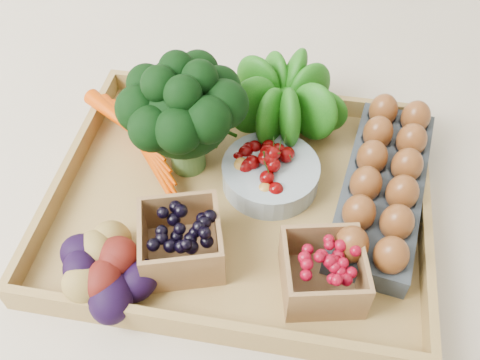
% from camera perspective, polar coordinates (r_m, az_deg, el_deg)
% --- Properties ---
extents(ground, '(4.00, 4.00, 0.00)m').
position_cam_1_polar(ground, '(0.82, -0.00, -2.70)').
color(ground, beige).
rests_on(ground, ground).
extents(tray, '(0.55, 0.45, 0.01)m').
position_cam_1_polar(tray, '(0.82, -0.00, -2.38)').
color(tray, '#AB8847').
rests_on(tray, ground).
extents(carrots, '(0.19, 0.13, 0.04)m').
position_cam_1_polar(carrots, '(0.86, -9.83, 3.32)').
color(carrots, '#CC3F00').
rests_on(carrots, tray).
extents(lettuce, '(0.13, 0.13, 0.13)m').
position_cam_1_polar(lettuce, '(0.88, 5.06, 8.76)').
color(lettuce, '#11520C').
rests_on(lettuce, tray).
extents(broccoli, '(0.18, 0.18, 0.14)m').
position_cam_1_polar(broccoli, '(0.81, -5.85, 5.02)').
color(broccoli, black).
rests_on(broccoli, tray).
extents(cherry_bowl, '(0.15, 0.15, 0.04)m').
position_cam_1_polar(cherry_bowl, '(0.82, 3.27, 0.63)').
color(cherry_bowl, '#8C9EA5').
rests_on(cherry_bowl, tray).
extents(egg_carton, '(0.16, 0.34, 0.04)m').
position_cam_1_polar(egg_carton, '(0.83, 14.91, -0.94)').
color(egg_carton, '#394149').
rests_on(egg_carton, tray).
extents(potatoes, '(0.15, 0.15, 0.09)m').
position_cam_1_polar(potatoes, '(0.72, -14.79, -8.59)').
color(potatoes, '#49100B').
rests_on(potatoes, tray).
extents(punnet_blackberry, '(0.14, 0.14, 0.07)m').
position_cam_1_polar(punnet_blackberry, '(0.73, -6.31, -6.46)').
color(punnet_blackberry, black).
rests_on(punnet_blackberry, tray).
extents(punnet_raspberry, '(0.12, 0.12, 0.07)m').
position_cam_1_polar(punnet_raspberry, '(0.71, 8.83, -9.66)').
color(punnet_raspberry, maroon).
rests_on(punnet_raspberry, tray).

